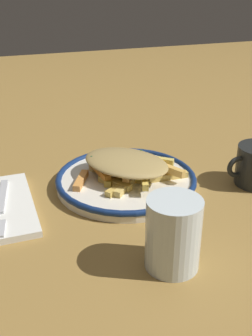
{
  "coord_description": "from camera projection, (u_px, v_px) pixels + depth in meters",
  "views": [
    {
      "loc": [
        0.22,
        0.65,
        0.37
      ],
      "look_at": [
        0.0,
        0.0,
        0.04
      ],
      "focal_mm": 45.04,
      "sensor_mm": 36.0,
      "label": 1
    }
  ],
  "objects": [
    {
      "name": "ground_plane",
      "position": [
        126.0,
        186.0,
        0.78
      ],
      "size": [
        2.6,
        2.6,
        0.0
      ],
      "primitive_type": "plane",
      "color": "olive"
    },
    {
      "name": "plate",
      "position": [
        126.0,
        180.0,
        0.77
      ],
      "size": [
        0.26,
        0.26,
        0.02
      ],
      "color": "silver",
      "rests_on": "ground_plane"
    },
    {
      "name": "fries_heap",
      "position": [
        126.0,
        166.0,
        0.76
      ],
      "size": [
        0.21,
        0.2,
        0.04
      ],
      "color": "#C99148",
      "rests_on": "plate"
    },
    {
      "name": "fork",
      "position": [
        1.0,
        206.0,
        0.69
      ],
      "size": [
        0.04,
        0.18,
        0.01
      ],
      "color": "silver",
      "rests_on": "napkin"
    },
    {
      "name": "water_glass",
      "position": [
        173.0,
        234.0,
        0.55
      ],
      "size": [
        0.07,
        0.07,
        0.1
      ],
      "primitive_type": "cylinder",
      "color": "silver",
      "rests_on": "ground_plane"
    }
  ]
}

